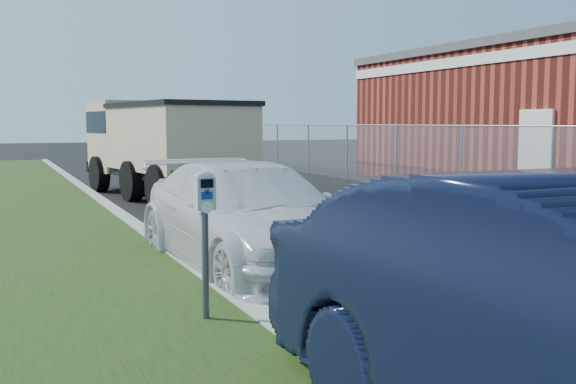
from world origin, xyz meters
name	(u,v)px	position (x,y,z in m)	size (l,w,h in m)	color
ground	(425,276)	(0.00, 0.00, 0.00)	(120.00, 120.00, 0.00)	black
chainlink_fence	(462,147)	(6.00, 7.00, 1.26)	(0.06, 30.06, 30.00)	slate
parking_meter	(205,213)	(-3.11, -1.07, 1.08)	(0.19, 0.14, 1.33)	#3F4247
white_wagon	(249,216)	(-1.83, 1.27, 0.68)	(1.91, 4.69, 1.36)	silver
dump_truck	(162,142)	(-0.80, 10.40, 1.39)	(3.31, 6.58, 2.47)	black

